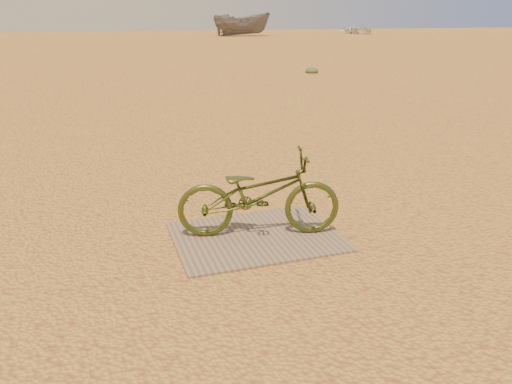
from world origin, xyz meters
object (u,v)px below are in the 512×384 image
object	(u,v)px
plywood_board	(256,237)
boat_mid_right	(242,24)
bicycle	(259,194)
boat_far_right	(359,29)

from	to	relation	value
plywood_board	boat_mid_right	distance (m)	44.24
bicycle	boat_far_right	xyz separation A→B (m)	(25.82, 43.75, 0.04)
plywood_board	boat_far_right	distance (m)	50.85
boat_mid_right	boat_far_right	bearing A→B (deg)	-79.63
plywood_board	boat_mid_right	bearing A→B (deg)	73.19
bicycle	boat_far_right	distance (m)	50.80
bicycle	boat_far_right	world-z (taller)	boat_far_right
plywood_board	boat_mid_right	world-z (taller)	boat_mid_right
plywood_board	boat_far_right	size ratio (longest dim) A/B	0.34
bicycle	boat_mid_right	xyz separation A→B (m)	(12.75, 42.30, 0.63)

